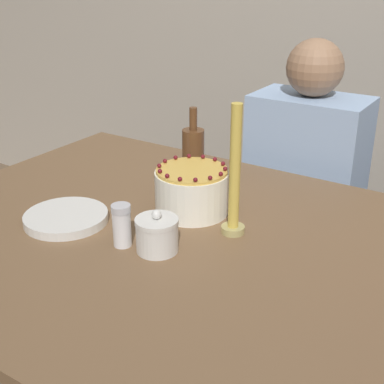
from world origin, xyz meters
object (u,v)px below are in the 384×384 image
(sugar_bowl, at_px, (157,234))
(person_man_blue_shirt, at_px, (301,217))
(sugar_shaker, at_px, (122,225))
(bottle, at_px, (193,156))
(cake, at_px, (192,191))
(candle, at_px, (234,181))

(sugar_bowl, height_order, person_man_blue_shirt, person_man_blue_shirt)
(sugar_shaker, bearing_deg, bottle, 98.71)
(cake, xyz_separation_m, sugar_shaker, (-0.04, -0.25, -0.01))
(candle, bearing_deg, bottle, 140.58)
(sugar_bowl, xyz_separation_m, person_man_blue_shirt, (0.04, 0.85, -0.30))
(sugar_shaker, xyz_separation_m, person_man_blue_shirt, (0.13, 0.88, -0.31))
(cake, xyz_separation_m, sugar_bowl, (0.05, -0.23, -0.02))
(cake, xyz_separation_m, bottle, (-0.10, 0.17, 0.03))
(cake, xyz_separation_m, person_man_blue_shirt, (0.09, 0.62, -0.32))
(sugar_bowl, bearing_deg, bottle, 111.05)
(cake, distance_m, person_man_blue_shirt, 0.71)
(cake, bearing_deg, candle, -16.88)
(cake, height_order, sugar_shaker, cake)
(sugar_bowl, bearing_deg, person_man_blue_shirt, 87.11)
(sugar_bowl, relative_size, candle, 0.32)
(candle, bearing_deg, person_man_blue_shirt, 95.58)
(bottle, bearing_deg, cake, -58.07)
(sugar_shaker, height_order, candle, candle)
(cake, relative_size, person_man_blue_shirt, 0.17)
(cake, distance_m, bottle, 0.20)
(bottle, bearing_deg, candle, -39.42)
(sugar_bowl, distance_m, person_man_blue_shirt, 0.90)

